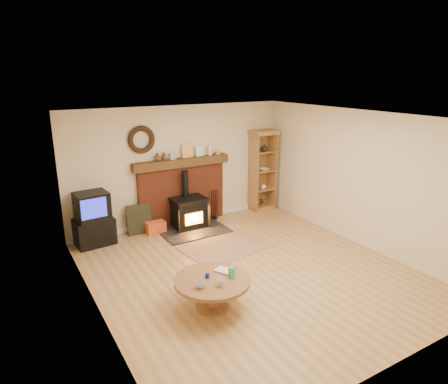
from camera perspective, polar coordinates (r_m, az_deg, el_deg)
ground at (r=6.97m, az=3.60°, el=-11.18°), size 5.50×5.50×0.00m
room_shell at (r=6.41m, az=3.27°, el=2.81°), size 5.02×5.52×2.61m
chimney_breast at (r=8.84m, az=-6.01°, el=0.51°), size 2.20×0.22×1.78m
wood_stove at (r=8.63m, az=-4.94°, el=-3.16°), size 1.40×1.00×1.24m
area_rug at (r=7.83m, az=0.25°, el=-7.81°), size 1.75×1.30×0.01m
tv_unit at (r=8.16m, az=-18.16°, el=-3.81°), size 0.76×0.57×1.06m
curio_cabinet at (r=9.72m, az=5.46°, el=3.10°), size 0.63×0.45×1.96m
firelog_box at (r=8.55m, az=-9.75°, el=-5.02°), size 0.40×0.25×0.25m
leaning_painting at (r=8.53m, az=-12.01°, el=-3.82°), size 0.53×0.14×0.63m
fire_tools at (r=9.20m, az=-1.44°, el=-2.98°), size 0.19×0.16×0.70m
coffee_table at (r=5.80m, az=-1.68°, el=-13.09°), size 1.09×1.09×0.62m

